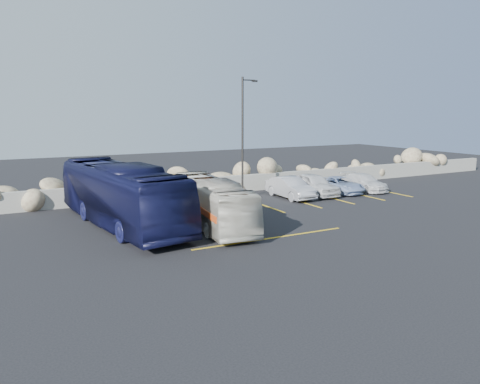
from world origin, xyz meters
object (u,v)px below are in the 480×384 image
car_c (364,182)px  car_d (340,185)px  lamppost (243,134)px  car_b (290,188)px  tour_coach (121,195)px  vintage_bus (211,202)px  car_a (314,184)px

car_c → car_d: size_ratio=1.03×
lamppost → car_b: size_ratio=1.85×
tour_coach → car_b: 12.24m
vintage_bus → tour_coach: (-4.11, 2.11, 0.40)m
tour_coach → car_a: tour_coach is taller
vintage_bus → car_b: (7.88, 4.40, -0.50)m
lamppost → car_a: size_ratio=1.79×
lamppost → car_d: (7.24, -1.28, -3.72)m
car_a → car_c: (4.47, -0.18, -0.15)m
car_b → car_c: bearing=0.9°
vintage_bus → lamppost: bearing=56.0°
car_a → car_b: size_ratio=1.04×
lamppost → vintage_bus: (-4.95, -5.70, -3.08)m
car_a → car_c: 4.48m
vintage_bus → car_d: size_ratio=2.12×
lamppost → car_d: size_ratio=1.95×
tour_coach → car_b: tour_coach is taller
tour_coach → car_c: (18.51, 2.26, -1.00)m
lamppost → tour_coach: (-9.06, -3.60, -2.68)m
lamppost → car_b: (2.92, -1.30, -3.58)m
lamppost → car_c: lamppost is taller
vintage_bus → car_a: (9.93, 4.54, -0.45)m
car_a → car_b: 2.06m
car_a → car_d: size_ratio=1.09×
car_b → car_d: (4.32, 0.02, -0.14)m
vintage_bus → car_c: size_ratio=2.07×
lamppost → car_b: 4.81m
tour_coach → car_d: (16.30, 2.32, -1.04)m
vintage_bus → car_a: vintage_bus is taller
car_b → car_d: 4.32m
tour_coach → lamppost: bearing=14.5°
vintage_bus → car_c: 15.06m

